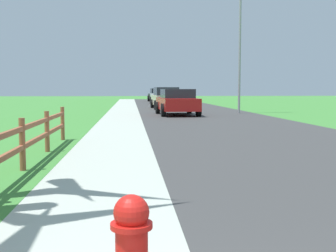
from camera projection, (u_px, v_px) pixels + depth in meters
name	position (u px, v px, depth m)	size (l,w,h in m)	color
ground_plane	(140.00, 114.00, 26.12)	(120.00, 120.00, 0.00)	#3D8235
road_asphalt	(193.00, 112.00, 28.40)	(7.00, 66.00, 0.01)	#393939
curb_concrete	(92.00, 112.00, 27.85)	(6.00, 66.00, 0.01)	#AAB3A6
grass_verge	(68.00, 112.00, 27.72)	(5.00, 66.00, 0.00)	#3D8235
rail_fence	(3.00, 149.00, 6.78)	(0.11, 12.04, 0.97)	brown
parked_suv_red	(177.00, 102.00, 24.68)	(2.28, 4.57, 1.47)	maroon
parked_car_beige	(166.00, 98.00, 32.40)	(2.20, 4.63, 1.58)	#C6B793
parked_car_silver	(163.00, 96.00, 40.97)	(2.34, 4.74, 1.54)	#B7BABF
parked_car_black	(158.00, 95.00, 49.55)	(2.29, 4.55, 1.50)	black
street_lamp	(241.00, 42.00, 26.11)	(1.17, 0.20, 7.28)	gray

